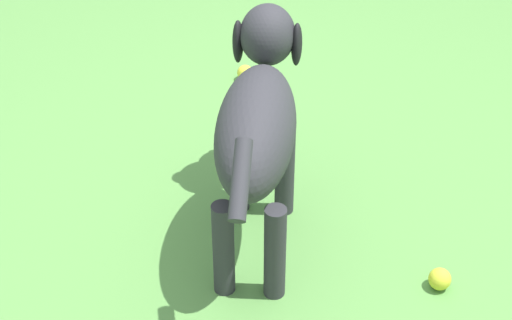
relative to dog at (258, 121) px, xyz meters
name	(u,v)px	position (x,y,z in m)	size (l,w,h in m)	color
ground	(288,222)	(-0.05, -0.11, -0.43)	(14.00, 14.00, 0.00)	#548C42
dog	(258,121)	(0.00, 0.00, 0.00)	(0.52, 0.86, 0.65)	#2D2D33
tennis_ball_1	(245,73)	(0.58, -0.76, -0.39)	(0.07, 0.07, 0.07)	yellow
tennis_ball_2	(440,278)	(-0.56, -0.11, -0.39)	(0.07, 0.07, 0.07)	#CCD132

